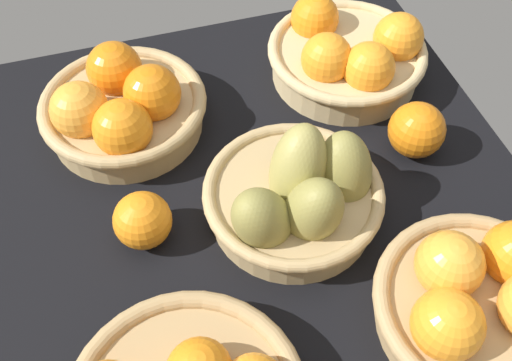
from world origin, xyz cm
name	(u,v)px	position (x,y,z in cm)	size (l,w,h in cm)	color
market_tray	(275,223)	(0.00, 0.00, 1.50)	(84.00, 72.00, 3.00)	black
basket_center_pears	(299,198)	(1.06, 2.64, 7.58)	(23.36, 23.36, 15.24)	tan
basket_near_left	(122,107)	(-21.54, -16.26, 7.58)	(24.15, 24.15, 11.29)	tan
basket_far_right	(481,302)	(20.48, 17.39, 7.38)	(24.19, 24.19, 10.82)	tan
basket_far_left	(348,54)	(-22.98, 19.24, 7.38)	(24.81, 24.81, 10.73)	tan
loose_orange_front_gap	(417,130)	(-5.63, 22.54, 7.01)	(8.02, 8.02, 8.02)	orange
loose_orange_back_gap	(143,220)	(-1.91, -16.91, 6.71)	(7.42, 7.42, 7.42)	orange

